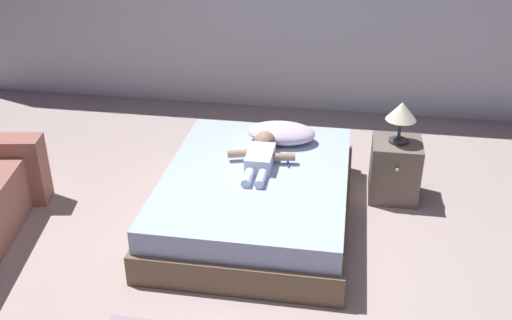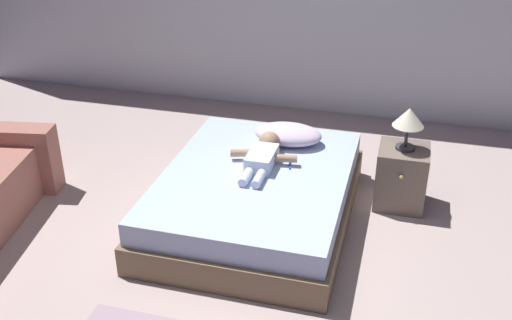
{
  "view_description": "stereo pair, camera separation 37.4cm",
  "coord_description": "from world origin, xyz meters",
  "px_view_note": "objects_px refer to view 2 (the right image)",
  "views": [
    {
      "loc": [
        0.37,
        -2.75,
        2.38
      ],
      "look_at": [
        -0.22,
        0.85,
        0.47
      ],
      "focal_mm": 41.91,
      "sensor_mm": 36.0,
      "label": 1
    },
    {
      "loc": [
        0.73,
        -2.67,
        2.38
      ],
      "look_at": [
        -0.22,
        0.85,
        0.47
      ],
      "focal_mm": 41.91,
      "sensor_mm": 36.0,
      "label": 2
    }
  ],
  "objects_px": {
    "pillow": "(288,134)",
    "nightstand": "(401,177)",
    "baby": "(263,155)",
    "toothbrush": "(290,163)",
    "lamp": "(409,119)",
    "bed": "(256,196)"
  },
  "relations": [
    {
      "from": "nightstand",
      "to": "bed",
      "type": "bearing_deg",
      "value": -154.11
    },
    {
      "from": "baby",
      "to": "pillow",
      "type": "bearing_deg",
      "value": 74.69
    },
    {
      "from": "nightstand",
      "to": "lamp",
      "type": "xyz_separation_m",
      "value": [
        0.0,
        0.0,
        0.46
      ]
    },
    {
      "from": "bed",
      "to": "pillow",
      "type": "relative_size",
      "value": 3.4
    },
    {
      "from": "bed",
      "to": "toothbrush",
      "type": "xyz_separation_m",
      "value": [
        0.2,
        0.19,
        0.2
      ]
    },
    {
      "from": "toothbrush",
      "to": "nightstand",
      "type": "distance_m",
      "value": 0.85
    },
    {
      "from": "bed",
      "to": "nightstand",
      "type": "height_order",
      "value": "nightstand"
    },
    {
      "from": "baby",
      "to": "toothbrush",
      "type": "bearing_deg",
      "value": 8.55
    },
    {
      "from": "bed",
      "to": "baby",
      "type": "height_order",
      "value": "baby"
    },
    {
      "from": "lamp",
      "to": "pillow",
      "type": "bearing_deg",
      "value": 176.83
    },
    {
      "from": "bed",
      "to": "baby",
      "type": "relative_size",
      "value": 2.72
    },
    {
      "from": "baby",
      "to": "lamp",
      "type": "height_order",
      "value": "lamp"
    },
    {
      "from": "pillow",
      "to": "baby",
      "type": "relative_size",
      "value": 0.8
    },
    {
      "from": "nightstand",
      "to": "lamp",
      "type": "relative_size",
      "value": 1.46
    },
    {
      "from": "pillow",
      "to": "toothbrush",
      "type": "height_order",
      "value": "pillow"
    },
    {
      "from": "baby",
      "to": "lamp",
      "type": "distance_m",
      "value": 1.05
    },
    {
      "from": "pillow",
      "to": "nightstand",
      "type": "height_order",
      "value": "pillow"
    },
    {
      "from": "pillow",
      "to": "nightstand",
      "type": "bearing_deg",
      "value": -3.18
    },
    {
      "from": "toothbrush",
      "to": "nightstand",
      "type": "bearing_deg",
      "value": 20.37
    },
    {
      "from": "baby",
      "to": "toothbrush",
      "type": "height_order",
      "value": "baby"
    },
    {
      "from": "lamp",
      "to": "bed",
      "type": "bearing_deg",
      "value": -154.1
    },
    {
      "from": "pillow",
      "to": "lamp",
      "type": "relative_size",
      "value": 1.64
    }
  ]
}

